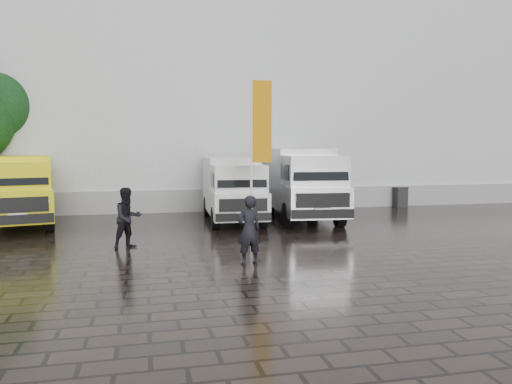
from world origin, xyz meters
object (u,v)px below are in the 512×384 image
Objects in this scene: flagpole at (257,149)px; person_tent at (128,218)px; van_yellow at (19,192)px; person_front at (249,230)px; van_white at (232,190)px; wheelie_bin at (400,197)px; van_silver at (301,184)px.

flagpole is 2.90× the size of person_tent.
van_yellow reaches higher than person_front.
van_white reaches higher than wheelie_bin.
person_tent is at bearing -51.47° from person_front.
flagpole reaches higher than van_silver.
van_silver reaches higher than person_tent.
van_yellow is 0.85× the size of van_silver.
wheelie_bin is at bearing 30.72° from van_silver.
van_white is 0.88× the size of van_silver.
flagpole is at bearing -30.19° from person_tent.
flagpole is 11.66m from wheelie_bin.
van_yellow is 10.32m from person_front.
van_white reaches higher than person_front.
person_tent is (4.00, -4.86, -0.41)m from van_yellow.
van_white is at bearing -105.73° from person_front.
person_front is (-9.61, -10.02, 0.38)m from wheelie_bin.
flagpole is 4.30m from person_tent.
van_white is 3.33× the size of person_front.
van_silver reaches higher than van_yellow.
wheelie_bin is 0.55× the size of person_tent.
van_silver is 8.05m from person_front.
person_tent is at bearing -128.25° from van_white.
person_front reaches higher than wheelie_bin.
flagpole is at bearing -139.05° from wheelie_bin.
van_yellow reaches higher than person_tent.
van_white is 5.95× the size of wheelie_bin.
flagpole is 5.28× the size of wheelie_bin.
person_front is at bearing -106.95° from flagpole.
person_tent is at bearing 179.81° from flagpole.
person_front is at bearing -112.03° from van_silver.
van_silver is (2.82, 0.00, 0.18)m from van_white.
person_front is at bearing -72.44° from person_tent.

